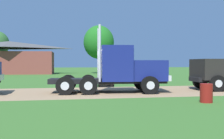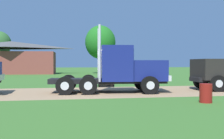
{
  "view_description": "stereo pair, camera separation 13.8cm",
  "coord_description": "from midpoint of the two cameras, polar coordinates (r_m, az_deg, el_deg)",
  "views": [
    {
      "loc": [
        -2.66,
        -15.95,
        1.72
      ],
      "look_at": [
        0.13,
        -0.68,
        1.36
      ],
      "focal_mm": 43.04,
      "sensor_mm": 36.0,
      "label": 1
    },
    {
      "loc": [
        -2.53,
        -15.97,
        1.72
      ],
      "look_at": [
        0.13,
        -0.68,
        1.36
      ],
      "focal_mm": 43.04,
      "sensor_mm": 36.0,
      "label": 2
    }
  ],
  "objects": [
    {
      "name": "steel_barrel",
      "position": [
        12.45,
        19.6,
        -4.77
      ],
      "size": [
        0.54,
        0.54,
        0.83
      ],
      "primitive_type": "cylinder",
      "color": "maroon",
      "rests_on": "ground_plane"
    },
    {
      "name": "ground_plane",
      "position": [
        16.26,
        -0.62,
        -4.75
      ],
      "size": [
        200.0,
        200.0,
        0.0
      ],
      "primitive_type": "plane",
      "color": "#396727"
    },
    {
      "name": "tree_mid",
      "position": [
        45.72,
        -2.41,
        5.8
      ],
      "size": [
        5.15,
        5.15,
        8.14
      ],
      "color": "#513823",
      "rests_on": "ground_plane"
    },
    {
      "name": "dirt_track",
      "position": [
        16.26,
        -0.62,
        -4.73
      ],
      "size": [
        120.0,
        6.22,
        0.01
      ],
      "primitive_type": "cube",
      "color": "#9D7C59",
      "rests_on": "ground_plane"
    },
    {
      "name": "truck_foreground_white",
      "position": [
        15.91,
        2.3,
        -0.19
      ],
      "size": [
        7.05,
        3.09,
        3.87
      ],
      "color": "black",
      "rests_on": "ground_plane"
    },
    {
      "name": "shed_building",
      "position": [
        46.5,
        -20.59,
        2.26
      ],
      "size": [
        14.76,
        6.73,
        5.3
      ],
      "color": "brown",
      "rests_on": "ground_plane"
    }
  ]
}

